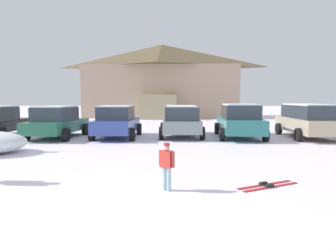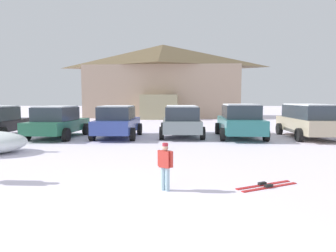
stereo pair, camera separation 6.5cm
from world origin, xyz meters
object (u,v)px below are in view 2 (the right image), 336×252
(parked_grey_wagon, at_px, (181,120))
(parked_teal_hatchback, at_px, (240,121))
(ski_lodge, at_px, (163,80))
(parked_green_coupe, at_px, (57,122))
(pair_of_skis, at_px, (267,186))
(parked_beige_suv, at_px, (309,120))
(skier_child_in_red_jacket, at_px, (165,164))
(parked_blue_hatchback, at_px, (117,122))

(parked_grey_wagon, bearing_deg, parked_teal_hatchback, -7.56)
(ski_lodge, height_order, parked_green_coupe, ski_lodge)
(ski_lodge, relative_size, parked_teal_hatchback, 3.67)
(parked_green_coupe, bearing_deg, ski_lodge, 75.79)
(parked_green_coupe, bearing_deg, pair_of_skis, -46.02)
(parked_green_coupe, xyz_separation_m, parked_beige_suv, (12.80, 0.20, 0.11))
(ski_lodge, xyz_separation_m, pair_of_skis, (3.40, -26.90, -4.02))
(parked_grey_wagon, xyz_separation_m, parked_teal_hatchback, (3.01, -0.40, -0.02))
(parked_teal_hatchback, height_order, skier_child_in_red_jacket, parked_teal_hatchback)
(ski_lodge, relative_size, skier_child_in_red_jacket, 16.22)
(skier_child_in_red_jacket, height_order, pair_of_skis, skier_child_in_red_jacket)
(ski_lodge, height_order, parked_beige_suv, ski_lodge)
(parked_blue_hatchback, xyz_separation_m, parked_teal_hatchback, (6.31, 0.16, 0.04))
(ski_lodge, xyz_separation_m, parked_blue_hatchback, (-1.64, -18.37, -3.21))
(parked_blue_hatchback, relative_size, skier_child_in_red_jacket, 3.88)
(pair_of_skis, bearing_deg, parked_blue_hatchback, 120.61)
(pair_of_skis, bearing_deg, parked_beige_suv, 61.22)
(parked_blue_hatchback, bearing_deg, parked_teal_hatchback, 1.49)
(parked_beige_suv, distance_m, pair_of_skis, 9.84)
(skier_child_in_red_jacket, bearing_deg, parked_beige_suv, 51.84)
(pair_of_skis, bearing_deg, ski_lodge, 97.20)
(parked_beige_suv, bearing_deg, parked_blue_hatchback, -179.65)
(parked_green_coupe, relative_size, skier_child_in_red_jacket, 4.07)
(parked_green_coupe, height_order, pair_of_skis, parked_green_coupe)
(parked_teal_hatchback, distance_m, parked_beige_suv, 3.45)
(parked_blue_hatchback, bearing_deg, skier_child_in_red_jacket, -72.85)
(skier_child_in_red_jacket, bearing_deg, parked_blue_hatchback, 107.15)
(ski_lodge, bearing_deg, parked_green_coupe, -104.21)
(parked_green_coupe, distance_m, parked_grey_wagon, 6.38)
(ski_lodge, distance_m, parked_green_coupe, 19.37)
(parked_teal_hatchback, bearing_deg, ski_lodge, 104.36)
(ski_lodge, xyz_separation_m, parked_beige_suv, (8.11, -18.31, -3.11))
(parked_green_coupe, relative_size, parked_grey_wagon, 1.01)
(ski_lodge, height_order, pair_of_skis, ski_lodge)
(parked_beige_suv, height_order, pair_of_skis, parked_beige_suv)
(parked_green_coupe, distance_m, skier_child_in_red_jacket, 10.48)
(parked_green_coupe, bearing_deg, parked_beige_suv, 0.90)
(parked_green_coupe, bearing_deg, parked_blue_hatchback, 2.64)
(parked_green_coupe, height_order, parked_teal_hatchback, parked_teal_hatchback)
(parked_green_coupe, distance_m, parked_beige_suv, 12.81)
(parked_teal_hatchback, xyz_separation_m, parked_beige_suv, (3.45, -0.10, 0.06))
(pair_of_skis, bearing_deg, skier_child_in_red_jacket, -171.34)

